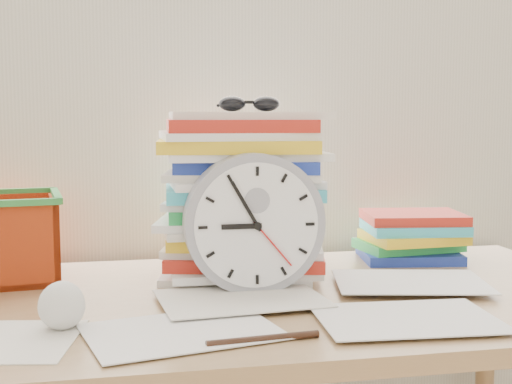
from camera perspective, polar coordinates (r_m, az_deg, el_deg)
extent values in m
cube|color=silver|center=(1.62, -3.69, 14.43)|extent=(2.40, 0.01, 2.50)
cube|color=#997348|center=(1.28, -1.13, -8.95)|extent=(1.40, 0.70, 0.03)
cylinder|color=#92929B|center=(1.27, -0.16, -2.52)|extent=(0.25, 0.05, 0.25)
sphere|color=white|center=(1.12, -15.31, -8.71)|extent=(0.07, 0.07, 0.07)
cylinder|color=black|center=(1.02, 0.60, -11.68)|extent=(0.17, 0.03, 0.01)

